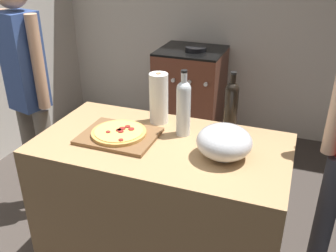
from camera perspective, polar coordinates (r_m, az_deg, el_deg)
name	(u,v)px	position (r m, az deg, el deg)	size (l,w,h in m)	color
ground_plane	(174,195)	(3.08, 0.90, -10.59)	(4.02, 3.35, 0.02)	#3F3833
kitchen_wall_rear	(223,4)	(3.87, 8.49, 18.05)	(4.02, 0.10, 2.60)	beige
counter	(162,210)	(2.21, -0.93, -12.69)	(1.33, 0.70, 0.89)	tan
cutting_board	(119,136)	(2.02, -7.49, -1.51)	(0.40, 0.32, 0.02)	brown
pizza	(119,132)	(2.01, -7.51, -0.98)	(0.30, 0.30, 0.03)	tan
mixing_bowl	(224,142)	(1.81, 8.60, -2.42)	(0.27, 0.27, 0.17)	#B2B2B7
paper_towel_roll	(159,98)	(2.13, -1.42, 4.25)	(0.11, 0.11, 0.30)	white
wine_bottle_dark	(231,104)	(2.05, 9.64, 3.30)	(0.08, 0.08, 0.34)	black
wine_bottle_clear	(184,106)	(1.98, 2.39, 3.12)	(0.08, 0.08, 0.36)	silver
stove	(190,95)	(3.75, 3.42, 4.81)	(0.62, 0.60, 0.96)	brown
person_in_stripes	(28,89)	(2.65, -20.64, 5.37)	(0.36, 0.24, 1.68)	slate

